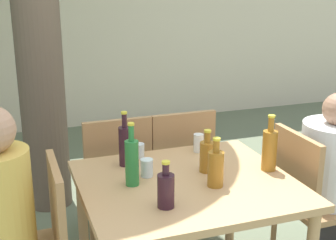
{
  "coord_description": "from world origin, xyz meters",
  "views": [
    {
      "loc": [
        -0.85,
        -2.1,
        1.77
      ],
      "look_at": [
        0.0,
        0.3,
        0.99
      ],
      "focal_mm": 50.0,
      "sensor_mm": 36.0,
      "label": 1
    }
  ],
  "objects_px": {
    "patio_chair_3": "(178,163)",
    "amber_bottle_4": "(270,149)",
    "amber_bottle_1": "(207,156)",
    "drinking_glass_0": "(198,143)",
    "patio_chair_1": "(310,195)",
    "drinking_glass_2": "(147,168)",
    "amber_bottle_0": "(216,168)",
    "drinking_glass_1": "(139,150)",
    "wine_bottle_5": "(166,189)",
    "dining_table_front": "(187,196)",
    "patio_chair_2": "(115,172)",
    "wine_bottle_2": "(125,145)",
    "green_bottle_3": "(132,161)"
  },
  "relations": [
    {
      "from": "wine_bottle_2",
      "to": "drinking_glass_2",
      "type": "distance_m",
      "value": 0.22
    },
    {
      "from": "patio_chair_1",
      "to": "drinking_glass_0",
      "type": "distance_m",
      "value": 0.73
    },
    {
      "from": "wine_bottle_2",
      "to": "wine_bottle_5",
      "type": "distance_m",
      "value": 0.56
    },
    {
      "from": "patio_chair_1",
      "to": "patio_chair_3",
      "type": "height_order",
      "value": "same"
    },
    {
      "from": "drinking_glass_1",
      "to": "dining_table_front",
      "type": "bearing_deg",
      "value": -70.62
    },
    {
      "from": "patio_chair_3",
      "to": "amber_bottle_0",
      "type": "bearing_deg",
      "value": 82.59
    },
    {
      "from": "amber_bottle_1",
      "to": "drinking_glass_2",
      "type": "height_order",
      "value": "amber_bottle_1"
    },
    {
      "from": "patio_chair_1",
      "to": "drinking_glass_2",
      "type": "xyz_separation_m",
      "value": [
        -0.97,
        0.13,
        0.26
      ]
    },
    {
      "from": "patio_chair_1",
      "to": "amber_bottle_4",
      "type": "relative_size",
      "value": 2.9
    },
    {
      "from": "patio_chair_1",
      "to": "patio_chair_3",
      "type": "distance_m",
      "value": 0.92
    },
    {
      "from": "patio_chair_3",
      "to": "amber_bottle_0",
      "type": "height_order",
      "value": "amber_bottle_0"
    },
    {
      "from": "patio_chair_1",
      "to": "drinking_glass_0",
      "type": "bearing_deg",
      "value": 55.95
    },
    {
      "from": "wine_bottle_5",
      "to": "drinking_glass_2",
      "type": "distance_m",
      "value": 0.37
    },
    {
      "from": "drinking_glass_1",
      "to": "amber_bottle_1",
      "type": "bearing_deg",
      "value": -48.13
    },
    {
      "from": "patio_chair_3",
      "to": "wine_bottle_5",
      "type": "distance_m",
      "value": 1.1
    },
    {
      "from": "amber_bottle_4",
      "to": "wine_bottle_5",
      "type": "relative_size",
      "value": 1.38
    },
    {
      "from": "patio_chair_2",
      "to": "drinking_glass_0",
      "type": "height_order",
      "value": "patio_chair_2"
    },
    {
      "from": "patio_chair_1",
      "to": "drinking_glass_2",
      "type": "height_order",
      "value": "patio_chair_1"
    },
    {
      "from": "amber_bottle_1",
      "to": "patio_chair_1",
      "type": "bearing_deg",
      "value": -7.36
    },
    {
      "from": "wine_bottle_5",
      "to": "green_bottle_3",
      "type": "bearing_deg",
      "value": 105.85
    },
    {
      "from": "dining_table_front",
      "to": "wine_bottle_5",
      "type": "xyz_separation_m",
      "value": [
        -0.2,
        -0.24,
        0.18
      ]
    },
    {
      "from": "amber_bottle_0",
      "to": "green_bottle_3",
      "type": "bearing_deg",
      "value": 158.5
    },
    {
      "from": "drinking_glass_1",
      "to": "amber_bottle_0",
      "type": "bearing_deg",
      "value": -63.39
    },
    {
      "from": "patio_chair_1",
      "to": "green_bottle_3",
      "type": "height_order",
      "value": "green_bottle_3"
    },
    {
      "from": "amber_bottle_1",
      "to": "drinking_glass_0",
      "type": "relative_size",
      "value": 2.12
    },
    {
      "from": "wine_bottle_2",
      "to": "green_bottle_3",
      "type": "distance_m",
      "value": 0.27
    },
    {
      "from": "drinking_glass_0",
      "to": "wine_bottle_5",
      "type": "bearing_deg",
      "value": -124.7
    },
    {
      "from": "dining_table_front",
      "to": "amber_bottle_1",
      "type": "height_order",
      "value": "amber_bottle_1"
    },
    {
      "from": "drinking_glass_2",
      "to": "amber_bottle_1",
      "type": "bearing_deg",
      "value": -7.87
    },
    {
      "from": "patio_chair_1",
      "to": "drinking_glass_0",
      "type": "height_order",
      "value": "patio_chair_1"
    },
    {
      "from": "amber_bottle_1",
      "to": "amber_bottle_4",
      "type": "distance_m",
      "value": 0.35
    },
    {
      "from": "amber_bottle_0",
      "to": "wine_bottle_2",
      "type": "xyz_separation_m",
      "value": [
        -0.37,
        0.42,
        0.02
      ]
    },
    {
      "from": "drinking_glass_0",
      "to": "amber_bottle_0",
      "type": "bearing_deg",
      "value": -103.06
    },
    {
      "from": "patio_chair_2",
      "to": "wine_bottle_5",
      "type": "xyz_separation_m",
      "value": [
        0.02,
        -0.97,
        0.3
      ]
    },
    {
      "from": "dining_table_front",
      "to": "drinking_glass_2",
      "type": "bearing_deg",
      "value": 144.77
    },
    {
      "from": "wine_bottle_5",
      "to": "drinking_glass_2",
      "type": "bearing_deg",
      "value": 86.93
    },
    {
      "from": "patio_chair_3",
      "to": "drinking_glass_1",
      "type": "xyz_separation_m",
      "value": [
        -0.37,
        -0.31,
        0.25
      ]
    },
    {
      "from": "dining_table_front",
      "to": "patio_chair_2",
      "type": "relative_size",
      "value": 1.21
    },
    {
      "from": "drinking_glass_1",
      "to": "patio_chair_3",
      "type": "bearing_deg",
      "value": 40.49
    },
    {
      "from": "patio_chair_3",
      "to": "drinking_glass_2",
      "type": "xyz_separation_m",
      "value": [
        -0.4,
        -0.6,
        0.26
      ]
    },
    {
      "from": "amber_bottle_1",
      "to": "drinking_glass_0",
      "type": "bearing_deg",
      "value": 75.59
    },
    {
      "from": "patio_chair_3",
      "to": "amber_bottle_4",
      "type": "xyz_separation_m",
      "value": [
        0.26,
        -0.74,
        0.33
      ]
    },
    {
      "from": "amber_bottle_0",
      "to": "drinking_glass_2",
      "type": "bearing_deg",
      "value": 141.68
    },
    {
      "from": "patio_chair_2",
      "to": "drinking_glass_1",
      "type": "height_order",
      "value": "patio_chair_2"
    },
    {
      "from": "patio_chair_1",
      "to": "patio_chair_2",
      "type": "bearing_deg",
      "value": 54.33
    },
    {
      "from": "wine_bottle_5",
      "to": "drinking_glass_1",
      "type": "xyz_separation_m",
      "value": [
        0.06,
        0.65,
        -0.05
      ]
    },
    {
      "from": "wine_bottle_2",
      "to": "drinking_glass_0",
      "type": "xyz_separation_m",
      "value": [
        0.48,
        0.06,
        -0.07
      ]
    },
    {
      "from": "dining_table_front",
      "to": "patio_chair_3",
      "type": "distance_m",
      "value": 0.77
    },
    {
      "from": "patio_chair_1",
      "to": "amber_bottle_4",
      "type": "xyz_separation_m",
      "value": [
        -0.31,
        -0.01,
        0.33
      ]
    },
    {
      "from": "patio_chair_1",
      "to": "patio_chair_2",
      "type": "distance_m",
      "value": 1.25
    }
  ]
}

